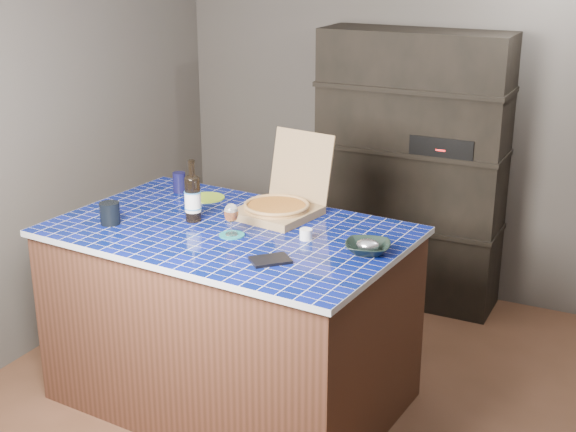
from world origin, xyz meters
The scene contains 14 objects.
room centered at (0.00, 0.00, 1.25)m, with size 3.50×3.50×3.50m.
shelving_unit centered at (0.00, 1.53, 0.90)m, with size 1.20×0.41×1.80m.
kitchen_island centered at (-0.41, -0.11, 0.48)m, with size 1.83×1.25×0.96m.
pizza_box centered at (-0.28, 0.19, 1.02)m, with size 0.44×0.51×0.41m.
mead_bottle centered at (-0.63, -0.09, 1.09)m, with size 0.09×0.09×0.32m.
teal_trivet centered at (-0.35, -0.19, 0.96)m, with size 0.13×0.13×0.01m, color #167275.
wine_glass centered at (-0.35, -0.19, 1.07)m, with size 0.07×0.07×0.16m.
tumbler centered at (-0.99, -0.31, 1.02)m, with size 0.10×0.10×0.11m, color black.
dvd_case centered at (-0.03, -0.40, 0.97)m, with size 0.12×0.17×0.01m, color black.
bowl centered at (0.33, -0.10, 0.99)m, with size 0.21×0.21×0.05m, color black.
foil_contents centered at (0.33, -0.10, 1.00)m, with size 0.11×0.09×0.05m, color silver.
white_jar centered at (0.00, -0.07, 0.99)m, with size 0.06×0.06×0.05m, color white.
navy_cup centered at (-0.98, 0.30, 1.02)m, with size 0.07×0.07×0.11m, color black.
green_trivet centered at (-0.77, 0.27, 0.96)m, with size 0.20×0.20×0.01m, color #96C329.
Camera 1 is at (1.53, -3.35, 2.34)m, focal length 50.00 mm.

